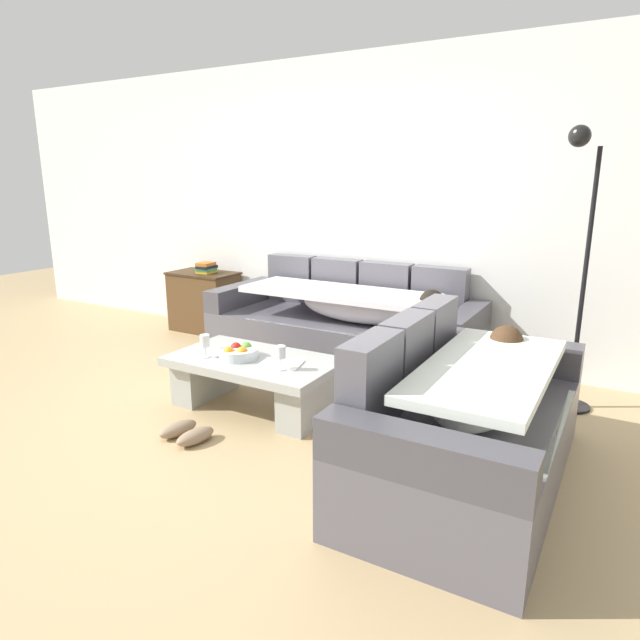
{
  "coord_description": "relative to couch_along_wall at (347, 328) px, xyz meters",
  "views": [
    {
      "loc": [
        2.42,
        -2.6,
        1.62
      ],
      "look_at": [
        0.35,
        1.0,
        0.55
      ],
      "focal_mm": 31.03,
      "sensor_mm": 36.0,
      "label": 1
    }
  ],
  "objects": [
    {
      "name": "ground_plane",
      "position": [
        -0.27,
        -1.62,
        -0.33
      ],
      "size": [
        14.0,
        14.0,
        0.0
      ],
      "primitive_type": "plane",
      "color": "tan"
    },
    {
      "name": "back_wall",
      "position": [
        -0.27,
        0.53,
        1.02
      ],
      "size": [
        9.0,
        0.1,
        2.7
      ],
      "primitive_type": "cube",
      "color": "white",
      "rests_on": "ground_plane"
    },
    {
      "name": "couch_along_wall",
      "position": [
        0.0,
        0.0,
        0.0
      ],
      "size": [
        2.38,
        0.92,
        0.88
      ],
      "color": "#58565F",
      "rests_on": "ground_plane"
    },
    {
      "name": "couch_near_window",
      "position": [
        1.47,
        -1.44,
        0.0
      ],
      "size": [
        0.92,
        1.79,
        0.88
      ],
      "rotation": [
        0.0,
        0.0,
        1.57
      ],
      "color": "#58565F",
      "rests_on": "ground_plane"
    },
    {
      "name": "coffee_table",
      "position": [
        -0.12,
        -1.22,
        -0.09
      ],
      "size": [
        1.2,
        0.68,
        0.38
      ],
      "color": "#9FA39E",
      "rests_on": "ground_plane"
    },
    {
      "name": "fruit_bowl",
      "position": [
        -0.21,
        -1.28,
        0.09
      ],
      "size": [
        0.28,
        0.28,
        0.1
      ],
      "color": "silver",
      "rests_on": "coffee_table"
    },
    {
      "name": "wine_glass_near_left",
      "position": [
        -0.42,
        -1.38,
        0.17
      ],
      "size": [
        0.07,
        0.07,
        0.17
      ],
      "color": "silver",
      "rests_on": "coffee_table"
    },
    {
      "name": "wine_glass_near_right",
      "position": [
        0.19,
        -1.34,
        0.17
      ],
      "size": [
        0.07,
        0.07,
        0.17
      ],
      "color": "silver",
      "rests_on": "coffee_table"
    },
    {
      "name": "open_magazine",
      "position": [
        0.13,
        -1.25,
        0.05
      ],
      "size": [
        0.32,
        0.27,
        0.01
      ],
      "primitive_type": "cube",
      "rotation": [
        0.0,
        0.0,
        0.25
      ],
      "color": "white",
      "rests_on": "coffee_table"
    },
    {
      "name": "side_cabinet",
      "position": [
        -1.85,
        0.23,
        -0.01
      ],
      "size": [
        0.72,
        0.44,
        0.64
      ],
      "color": "#50371E",
      "rests_on": "ground_plane"
    },
    {
      "name": "book_stack_on_cabinet",
      "position": [
        -1.79,
        0.22,
        0.36
      ],
      "size": [
        0.17,
        0.2,
        0.11
      ],
      "color": "gold",
      "rests_on": "side_cabinet"
    },
    {
      "name": "floor_lamp",
      "position": [
        1.81,
        -0.12,
        0.79
      ],
      "size": [
        0.33,
        0.31,
        1.95
      ],
      "color": "black",
      "rests_on": "ground_plane"
    },
    {
      "name": "pair_of_shoes",
      "position": [
        -0.2,
        -1.85,
        -0.29
      ],
      "size": [
        0.34,
        0.31,
        0.09
      ],
      "color": "#8C7259",
      "rests_on": "ground_plane"
    }
  ]
}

